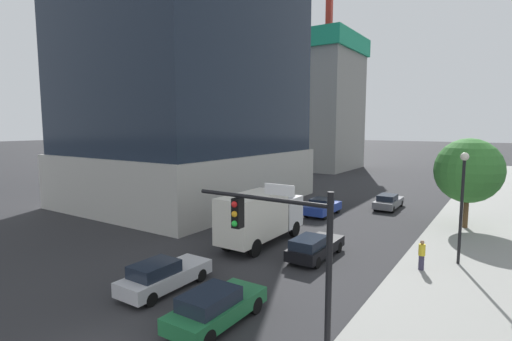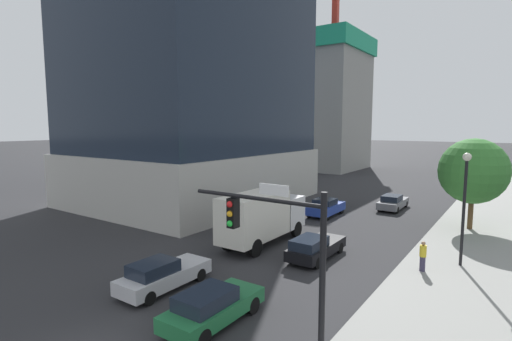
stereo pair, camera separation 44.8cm
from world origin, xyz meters
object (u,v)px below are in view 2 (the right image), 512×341
object	(u,v)px
construction_building	(322,97)
street_lamp	(465,193)
car_blue	(326,207)
car_silver	(162,275)
car_gray	(393,202)
traffic_light_pole	(277,239)
street_tree	(473,171)
pedestrian_yellow_shirt	(423,256)
box_truck	(261,216)
car_green	(212,306)
car_black	(315,247)

from	to	relation	value
construction_building	street_lamp	xyz separation A→B (m)	(27.73, -41.25, -8.77)
car_blue	car_silver	size ratio (longest dim) A/B	0.91
car_gray	construction_building	bearing A→B (deg)	126.07
traffic_light_pole	street_tree	size ratio (longest dim) A/B	0.85
car_gray	car_blue	bearing A→B (deg)	-124.89
street_lamp	car_silver	bearing A→B (deg)	-135.20
construction_building	pedestrian_yellow_shirt	world-z (taller)	construction_building
street_lamp	car_silver	world-z (taller)	street_lamp
construction_building	box_truck	bearing A→B (deg)	-69.44
street_lamp	car_green	bearing A→B (deg)	-120.21
traffic_light_pole	car_silver	bearing A→B (deg)	168.55
traffic_light_pole	box_truck	bearing A→B (deg)	126.17
construction_building	car_green	bearing A→B (deg)	-68.97
street_lamp	car_green	distance (m)	14.61
street_lamp	pedestrian_yellow_shirt	size ratio (longest dim) A/B	3.86
traffic_light_pole	car_green	size ratio (longest dim) A/B	1.27
car_gray	car_green	bearing A→B (deg)	-90.00
car_gray	car_green	world-z (taller)	car_green
box_truck	car_black	bearing A→B (deg)	-7.00
construction_building	pedestrian_yellow_shirt	size ratio (longest dim) A/B	18.88
street_lamp	car_gray	distance (m)	15.24
car_gray	street_tree	bearing A→B (deg)	-32.27
car_green	car_silver	bearing A→B (deg)	164.51
car_blue	street_lamp	bearing A→B (deg)	-32.54
car_black	car_blue	world-z (taller)	car_blue
traffic_light_pole	car_gray	xyz separation A→B (m)	(-3.13, 25.62, -3.37)
traffic_light_pole	street_lamp	world-z (taller)	street_lamp
construction_building	car_black	size ratio (longest dim) A/B	6.41
construction_building	car_gray	world-z (taller)	construction_building
street_tree	pedestrian_yellow_shirt	world-z (taller)	street_tree
car_silver	car_gray	size ratio (longest dim) A/B	1.02
traffic_light_pole	pedestrian_yellow_shirt	world-z (taller)	traffic_light_pole
traffic_light_pole	car_black	distance (m)	10.42
car_silver	car_black	bearing A→B (deg)	62.70
car_silver	car_blue	bearing A→B (deg)	90.00
street_lamp	pedestrian_yellow_shirt	world-z (taller)	street_lamp
car_black	box_truck	size ratio (longest dim) A/B	0.64
car_silver	car_green	bearing A→B (deg)	-15.49
street_tree	car_green	bearing A→B (deg)	-107.68
car_gray	traffic_light_pole	bearing A→B (deg)	-83.03
car_black	car_silver	xyz separation A→B (m)	(-4.08, -7.90, 0.01)
traffic_light_pole	car_blue	size ratio (longest dim) A/B	1.33
street_lamp	box_truck	bearing A→B (deg)	-166.23
car_silver	pedestrian_yellow_shirt	bearing A→B (deg)	43.07
pedestrian_yellow_shirt	street_lamp	bearing A→B (deg)	53.74
car_black	car_silver	size ratio (longest dim) A/B	0.99
street_tree	car_black	world-z (taller)	street_tree
construction_building	car_gray	size ratio (longest dim) A/B	6.49
traffic_light_pole	pedestrian_yellow_shirt	xyz separation A→B (m)	(2.49, 10.52, -3.09)
box_truck	car_blue	bearing A→B (deg)	90.00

